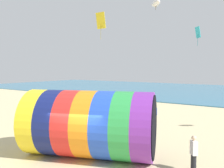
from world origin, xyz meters
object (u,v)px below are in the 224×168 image
Objects in this scene: kite_yellow_diamond at (101,21)px; bystander_near_water at (155,115)px; giant_inflatable_tube at (90,124)px; kite_handler at (194,154)px; kite_white_parafoil at (156,3)px; kite_cyan_diamond at (198,33)px.

bystander_near_water is (7.99, -3.02, -8.99)m from kite_yellow_diamond.
giant_inflatable_tube is 4.41× the size of kite_handler.
giant_inflatable_tube is at bearing -111.60° from kite_white_parafoil.
bystander_near_water is at bearing -105.98° from kite_cyan_diamond.
kite_yellow_diamond is (-13.68, 10.92, 8.91)m from kite_handler.
kite_cyan_diamond is at bearing 106.35° from kite_handler.
bystander_near_water is at bearing 125.75° from kite_handler.
bystander_near_water is at bearing 94.11° from giant_inflatable_tube.
giant_inflatable_tube is 5.22m from kite_handler.
kite_white_parafoil is (10.29, -7.80, -1.26)m from kite_yellow_diamond.
bystander_near_water is at bearing 115.68° from kite_white_parafoil.
kite_yellow_diamond reaches higher than kite_handler.
kite_yellow_diamond reaches higher than bystander_near_water.
kite_cyan_diamond is 1.53× the size of kite_white_parafoil.
kite_yellow_diamond is at bearing -163.87° from kite_cyan_diamond.
giant_inflatable_tube is at bearing -54.19° from kite_yellow_diamond.
giant_inflatable_tube reaches higher than bystander_near_water.
kite_handler is 1.41× the size of kite_white_parafoil.
kite_white_parafoil is (-3.39, 3.12, 7.64)m from kite_handler.
kite_cyan_diamond is (1.02, 14.76, 6.29)m from giant_inflatable_tube.
giant_inflatable_tube is 4.83× the size of bystander_near_water.
kite_white_parafoil is at bearing -37.15° from kite_yellow_diamond.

